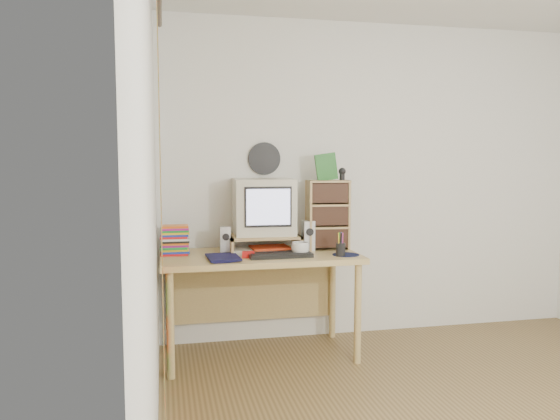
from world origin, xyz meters
name	(u,v)px	position (x,y,z in m)	size (l,w,h in m)	color
back_wall	(376,181)	(0.00, 1.75, 1.25)	(3.50, 3.50, 0.00)	white
left_wall	(151,201)	(-1.75, 0.00, 1.25)	(3.50, 3.50, 0.00)	white
curtain	(161,213)	(-1.71, 0.48, 1.15)	(2.20, 2.20, 0.00)	#EE5521
wall_disc	(264,159)	(-0.93, 1.73, 1.43)	(0.25, 0.25, 0.02)	black
desk	(258,271)	(-1.03, 1.44, 0.62)	(1.40, 0.70, 0.75)	#D5BC72
monitor_riser	(264,239)	(-0.98, 1.48, 0.84)	(0.52, 0.30, 0.12)	tan
crt_monitor	(264,207)	(-0.97, 1.53, 1.08)	(0.43, 0.43, 0.41)	beige
speaker_left	(225,240)	(-1.27, 1.44, 0.85)	(0.07, 0.07, 0.20)	silver
speaker_right	(308,236)	(-0.65, 1.45, 0.86)	(0.08, 0.08, 0.22)	silver
keyboard	(280,255)	(-0.91, 1.22, 0.76)	(0.44, 0.15, 0.03)	black
dvd_stack	(175,236)	(-1.62, 1.48, 0.88)	(0.19, 0.13, 0.27)	brown
cd_rack	(328,215)	(-0.49, 1.48, 1.01)	(0.31, 0.17, 0.52)	tan
mug	(300,249)	(-0.77, 1.23, 0.80)	(0.13, 0.13, 0.10)	silver
diary	(208,256)	(-1.41, 1.21, 0.78)	(0.26, 0.19, 0.05)	#0F0E36
mousepad	(346,255)	(-0.44, 1.21, 0.75)	(0.19, 0.19, 0.00)	#101335
pen_cup	(341,247)	(-0.49, 1.17, 0.81)	(0.06, 0.06, 0.13)	black
papers	(259,249)	(-1.03, 1.45, 0.77)	(0.32, 0.23, 0.04)	silver
red_box	(248,255)	(-1.13, 1.25, 0.77)	(0.08, 0.05, 0.04)	red
game_box	(326,167)	(-0.51, 1.48, 1.37)	(0.15, 0.03, 0.20)	#1C601B
webcam	(342,174)	(-0.38, 1.48, 1.32)	(0.05, 0.05, 0.09)	black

